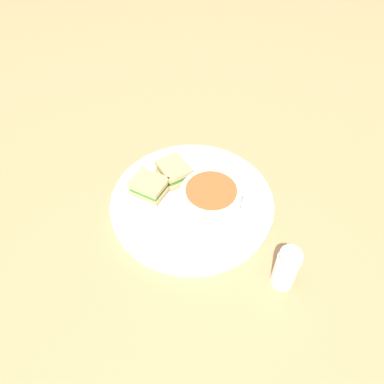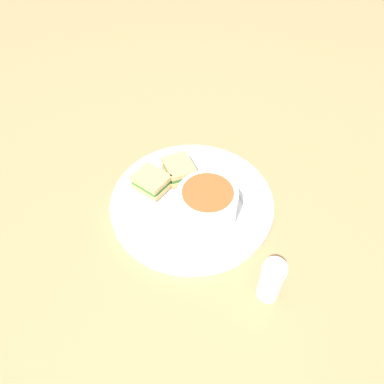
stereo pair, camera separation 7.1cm
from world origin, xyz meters
The scene contains 7 objects.
ground_plane centered at (0.00, 0.00, 0.00)m, with size 2.40×2.40×0.00m, color #9E754C.
plate centered at (0.00, 0.00, 0.01)m, with size 0.32×0.32×0.02m.
soup_bowl centered at (-0.05, 0.02, 0.05)m, with size 0.11×0.11×0.07m.
spoon centered at (-0.03, -0.09, 0.02)m, with size 0.11×0.08×0.01m.
sandwich_half_near centered at (0.06, -0.04, 0.03)m, with size 0.08×0.08×0.03m.
sandwich_half_far centered at (0.08, 0.02, 0.03)m, with size 0.07×0.05×0.03m.
salt_shaker centered at (-0.21, 0.07, 0.04)m, with size 0.04×0.04×0.08m.
Camera 2 is at (-0.28, 0.37, 0.57)m, focal length 35.00 mm.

